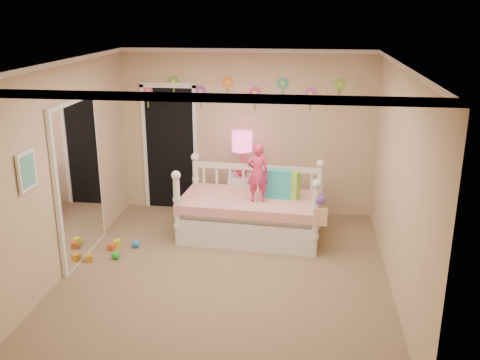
# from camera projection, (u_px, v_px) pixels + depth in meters

# --- Properties ---
(floor) EXTENTS (4.00, 4.50, 0.01)m
(floor) POSITION_uv_depth(u_px,v_px,m) (226.00, 274.00, 6.67)
(floor) COLOR #7F684C
(floor) RESTS_ON ground
(ceiling) EXTENTS (4.00, 4.50, 0.01)m
(ceiling) POSITION_uv_depth(u_px,v_px,m) (224.00, 63.00, 5.87)
(ceiling) COLOR white
(ceiling) RESTS_ON floor
(back_wall) EXTENTS (4.00, 0.01, 2.60)m
(back_wall) POSITION_uv_depth(u_px,v_px,m) (247.00, 133.00, 8.40)
(back_wall) COLOR tan
(back_wall) RESTS_ON floor
(left_wall) EXTENTS (0.01, 4.50, 2.60)m
(left_wall) POSITION_uv_depth(u_px,v_px,m) (64.00, 169.00, 6.51)
(left_wall) COLOR tan
(left_wall) RESTS_ON floor
(right_wall) EXTENTS (0.01, 4.50, 2.60)m
(right_wall) POSITION_uv_depth(u_px,v_px,m) (399.00, 182.00, 6.03)
(right_wall) COLOR tan
(right_wall) RESTS_ON floor
(crown_molding) EXTENTS (4.00, 4.50, 0.06)m
(crown_molding) POSITION_uv_depth(u_px,v_px,m) (224.00, 66.00, 5.88)
(crown_molding) COLOR white
(crown_molding) RESTS_ON ceiling
(daybed) EXTENTS (2.08, 1.22, 1.09)m
(daybed) POSITION_uv_depth(u_px,v_px,m) (251.00, 201.00, 7.60)
(daybed) COLOR white
(daybed) RESTS_ON floor
(pillow_turquoise) EXTENTS (0.42, 0.20, 0.41)m
(pillow_turquoise) POSITION_uv_depth(u_px,v_px,m) (277.00, 184.00, 7.52)
(pillow_turquoise) COLOR #24B8A4
(pillow_turquoise) RESTS_ON daybed
(pillow_lime) EXTENTS (0.44, 0.28, 0.39)m
(pillow_lime) POSITION_uv_depth(u_px,v_px,m) (285.00, 184.00, 7.52)
(pillow_lime) COLOR #82DB42
(pillow_lime) RESTS_ON daybed
(child) EXTENTS (0.32, 0.24, 0.83)m
(child) POSITION_uv_depth(u_px,v_px,m) (258.00, 173.00, 7.31)
(child) COLOR #E6346A
(child) RESTS_ON daybed
(nightstand) EXTENTS (0.43, 0.33, 0.70)m
(nightstand) POSITION_uv_depth(u_px,v_px,m) (242.00, 197.00, 8.37)
(nightstand) COLOR white
(nightstand) RESTS_ON floor
(table_lamp) EXTENTS (0.31, 0.31, 0.69)m
(table_lamp) POSITION_uv_depth(u_px,v_px,m) (242.00, 147.00, 8.12)
(table_lamp) COLOR #F92156
(table_lamp) RESTS_ON nightstand
(closet_doorway) EXTENTS (0.90, 0.04, 2.07)m
(closet_doorway) POSITION_uv_depth(u_px,v_px,m) (170.00, 147.00, 8.61)
(closet_doorway) COLOR black
(closet_doorway) RESTS_ON back_wall
(flower_decals) EXTENTS (3.40, 0.02, 0.50)m
(flower_decals) POSITION_uv_depth(u_px,v_px,m) (241.00, 92.00, 8.20)
(flower_decals) COLOR #B2668C
(flower_decals) RESTS_ON back_wall
(mirror_closet) EXTENTS (0.07, 1.30, 2.10)m
(mirror_closet) POSITION_uv_depth(u_px,v_px,m) (79.00, 181.00, 6.87)
(mirror_closet) COLOR white
(mirror_closet) RESTS_ON left_wall
(wall_picture) EXTENTS (0.05, 0.34, 0.42)m
(wall_picture) POSITION_uv_depth(u_px,v_px,m) (27.00, 171.00, 5.58)
(wall_picture) COLOR white
(wall_picture) RESTS_ON left_wall
(hanging_bag) EXTENTS (0.20, 0.16, 0.36)m
(hanging_bag) POSITION_uv_depth(u_px,v_px,m) (319.00, 210.00, 6.94)
(hanging_bag) COLOR beige
(hanging_bag) RESTS_ON daybed
(toy_scatter) EXTENTS (1.08, 1.45, 0.11)m
(toy_scatter) POSITION_uv_depth(u_px,v_px,m) (102.00, 251.00, 7.18)
(toy_scatter) COLOR #996666
(toy_scatter) RESTS_ON floor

